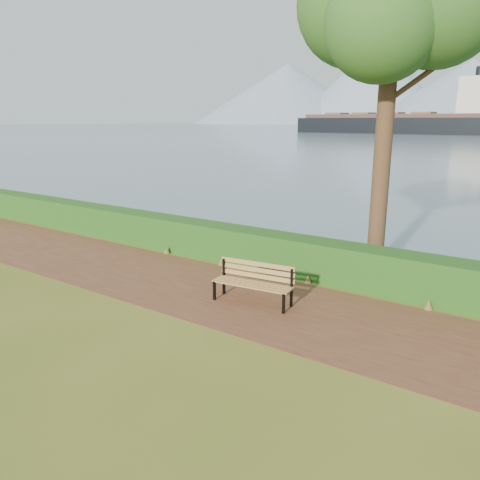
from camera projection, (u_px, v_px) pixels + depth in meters
The scene contains 5 objects.
ground at pixel (207, 295), 10.99m from camera, with size 140.00×140.00×0.00m, color #4C5D1A.
path at pixel (215, 291), 11.23m from camera, with size 40.00×3.40×0.01m, color #552A1D.
hedge at pixel (265, 250), 12.94m from camera, with size 32.00×0.85×1.00m, color #1C4213.
bench at pixel (254, 280), 10.44m from camera, with size 1.86×0.76×0.91m.
cargo_ship at pixel (407, 124), 132.15m from camera, with size 62.27×14.07×18.74m.
Camera 1 is at (6.49, -8.05, 4.01)m, focal length 35.00 mm.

